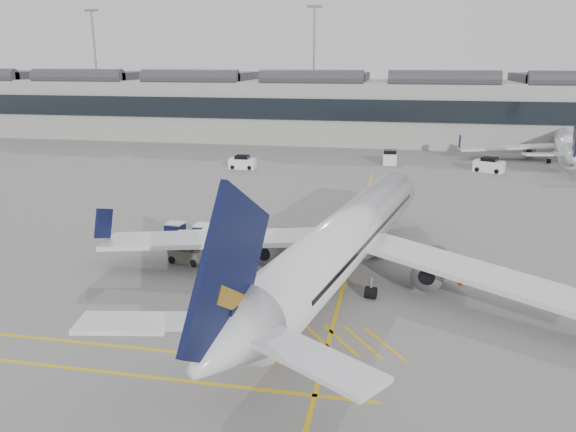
% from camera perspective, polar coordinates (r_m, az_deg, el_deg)
% --- Properties ---
extents(ground, '(220.00, 220.00, 0.00)m').
position_cam_1_polar(ground, '(40.10, -8.92, -6.31)').
color(ground, gray).
rests_on(ground, ground).
extents(terminal, '(200.00, 20.45, 12.40)m').
position_cam_1_polar(terminal, '(107.93, 4.15, 11.00)').
color(terminal, '#9E9E99').
rests_on(terminal, ground).
extents(light_masts, '(113.00, 0.60, 25.45)m').
position_cam_1_polar(light_masts, '(121.74, 4.27, 15.46)').
color(light_masts, slate).
rests_on(light_masts, ground).
extents(apron_markings, '(0.25, 60.00, 0.01)m').
position_cam_1_polar(apron_markings, '(47.35, 6.75, -2.74)').
color(apron_markings, gold).
rests_on(apron_markings, ground).
extents(airliner_main, '(35.07, 38.69, 10.41)m').
position_cam_1_polar(airliner_main, '(38.07, 5.67, -2.50)').
color(airliner_main, silver).
rests_on(airliner_main, ground).
extents(airliner_far, '(29.93, 33.01, 8.87)m').
position_cam_1_polar(airliner_far, '(92.93, 26.40, 6.47)').
color(airliner_far, silver).
rests_on(airliner_far, ground).
extents(belt_loader, '(4.96, 3.19, 1.98)m').
position_cam_1_polar(belt_loader, '(45.00, 6.21, -2.95)').
color(belt_loader, silver).
rests_on(belt_loader, ground).
extents(baggage_cart_a, '(1.89, 1.58, 1.92)m').
position_cam_1_polar(baggage_cart_a, '(45.18, -7.50, -2.31)').
color(baggage_cart_a, gray).
rests_on(baggage_cart_a, ground).
extents(baggage_cart_b, '(2.13, 1.88, 1.93)m').
position_cam_1_polar(baggage_cart_b, '(44.32, -10.03, -2.78)').
color(baggage_cart_b, gray).
rests_on(baggage_cart_b, ground).
extents(baggage_cart_c, '(1.75, 1.49, 1.73)m').
position_cam_1_polar(baggage_cart_c, '(46.90, -8.52, -1.81)').
color(baggage_cart_c, gray).
rests_on(baggage_cart_c, ground).
extents(baggage_cart_d, '(1.68, 1.43, 1.65)m').
position_cam_1_polar(baggage_cart_d, '(48.08, -11.38, -1.57)').
color(baggage_cart_d, gray).
rests_on(baggage_cart_d, ground).
extents(ramp_agent_a, '(0.85, 0.77, 1.94)m').
position_cam_1_polar(ramp_agent_a, '(44.98, 2.17, -2.35)').
color(ramp_agent_a, '#DF3F0B').
rests_on(ramp_agent_a, ground).
extents(ramp_agent_b, '(1.13, 1.07, 1.85)m').
position_cam_1_polar(ramp_agent_b, '(41.61, -5.35, -3.99)').
color(ramp_agent_b, '#FF570D').
rests_on(ramp_agent_b, ground).
extents(pushback_tug, '(2.86, 2.06, 1.46)m').
position_cam_1_polar(pushback_tug, '(43.22, -10.13, -3.81)').
color(pushback_tug, '#525548').
rests_on(pushback_tug, ground).
extents(safety_cone_nose, '(0.41, 0.41, 0.57)m').
position_cam_1_polar(safety_cone_nose, '(60.61, 6.41, 1.65)').
color(safety_cone_nose, '#F24C0A').
rests_on(safety_cone_nose, ground).
extents(safety_cone_engine, '(0.33, 0.33, 0.45)m').
position_cam_1_polar(safety_cone_engine, '(40.33, 17.11, -6.37)').
color(safety_cone_engine, '#F24C0A').
rests_on(safety_cone_engine, ground).
extents(service_van_left, '(3.66, 1.87, 1.87)m').
position_cam_1_polar(service_van_left, '(79.23, -4.66, 5.42)').
color(service_van_left, white).
rests_on(service_van_left, ground).
extents(service_van_mid, '(2.06, 3.94, 1.99)m').
position_cam_1_polar(service_van_mid, '(84.24, 10.30, 5.88)').
color(service_van_mid, white).
rests_on(service_van_mid, ground).
extents(service_van_right, '(4.35, 3.31, 2.00)m').
position_cam_1_polar(service_van_right, '(81.44, 19.74, 4.88)').
color(service_van_right, white).
rests_on(service_van_right, ground).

